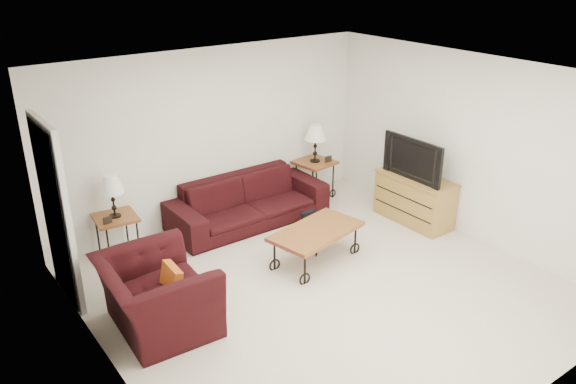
# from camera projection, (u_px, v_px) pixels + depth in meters

# --- Properties ---
(ground) EXTENTS (5.00, 5.00, 0.00)m
(ground) POSITION_uv_depth(u_px,v_px,m) (323.00, 288.00, 6.80)
(ground) COLOR silver
(ground) RESTS_ON ground
(wall_back) EXTENTS (5.00, 0.02, 2.50)m
(wall_back) POSITION_uv_depth(u_px,v_px,m) (213.00, 136.00, 8.16)
(wall_back) COLOR white
(wall_back) RESTS_ON ground
(wall_front) EXTENTS (5.00, 0.02, 2.50)m
(wall_front) POSITION_uv_depth(u_px,v_px,m) (532.00, 292.00, 4.45)
(wall_front) COLOR white
(wall_front) RESTS_ON ground
(wall_left) EXTENTS (0.02, 5.00, 2.50)m
(wall_left) POSITION_uv_depth(u_px,v_px,m) (103.00, 258.00, 4.94)
(wall_left) COLOR white
(wall_left) RESTS_ON ground
(wall_right) EXTENTS (0.02, 5.00, 2.50)m
(wall_right) POSITION_uv_depth(u_px,v_px,m) (469.00, 148.00, 7.67)
(wall_right) COLOR white
(wall_right) RESTS_ON ground
(ceiling) EXTENTS (5.00, 5.00, 0.00)m
(ceiling) POSITION_uv_depth(u_px,v_px,m) (329.00, 78.00, 5.82)
(ceiling) COLOR white
(ceiling) RESTS_ON wall_back
(doorway) EXTENTS (0.08, 0.94, 2.04)m
(doorway) POSITION_uv_depth(u_px,v_px,m) (55.00, 215.00, 6.27)
(doorway) COLOR black
(doorway) RESTS_ON ground
(sofa) EXTENTS (2.33, 0.91, 0.68)m
(sofa) POSITION_uv_depth(u_px,v_px,m) (248.00, 201.00, 8.30)
(sofa) COLOR black
(sofa) RESTS_ON ground
(side_table_left) EXTENTS (0.56, 0.56, 0.56)m
(side_table_left) POSITION_uv_depth(u_px,v_px,m) (118.00, 236.00, 7.42)
(side_table_left) COLOR olive
(side_table_left) RESTS_ON ground
(side_table_right) EXTENTS (0.62, 0.62, 0.60)m
(side_table_right) POSITION_uv_depth(u_px,v_px,m) (315.00, 179.00, 9.20)
(side_table_right) COLOR olive
(side_table_right) RESTS_ON ground
(lamp_left) EXTENTS (0.35, 0.35, 0.56)m
(lamp_left) POSITION_uv_depth(u_px,v_px,m) (113.00, 196.00, 7.20)
(lamp_left) COLOR black
(lamp_left) RESTS_ON side_table_left
(lamp_right) EXTENTS (0.38, 0.38, 0.60)m
(lamp_right) POSITION_uv_depth(u_px,v_px,m) (315.00, 143.00, 8.96)
(lamp_right) COLOR black
(lamp_right) RESTS_ON side_table_right
(photo_frame_left) EXTENTS (0.11, 0.02, 0.09)m
(photo_frame_left) POSITION_uv_depth(u_px,v_px,m) (107.00, 220.00, 7.10)
(photo_frame_left) COLOR black
(photo_frame_left) RESTS_ON side_table_left
(photo_frame_right) EXTENTS (0.12, 0.03, 0.10)m
(photo_frame_right) POSITION_uv_depth(u_px,v_px,m) (328.00, 159.00, 9.03)
(photo_frame_right) COLOR black
(photo_frame_right) RESTS_ON side_table_right
(coffee_table) EXTENTS (1.31, 0.88, 0.45)m
(coffee_table) POSITION_uv_depth(u_px,v_px,m) (316.00, 245.00, 7.30)
(coffee_table) COLOR olive
(coffee_table) RESTS_ON ground
(armchair) EXTENTS (1.11, 1.26, 0.78)m
(armchair) POSITION_uv_depth(u_px,v_px,m) (157.00, 295.00, 5.96)
(armchair) COLOR black
(armchair) RESTS_ON ground
(throw_pillow) EXTENTS (0.11, 0.36, 0.35)m
(throw_pillow) POSITION_uv_depth(u_px,v_px,m) (171.00, 282.00, 5.96)
(throw_pillow) COLOR #C95B19
(throw_pillow) RESTS_ON armchair
(tv_stand) EXTENTS (0.48, 1.16, 0.69)m
(tv_stand) POSITION_uv_depth(u_px,v_px,m) (414.00, 199.00, 8.34)
(tv_stand) COLOR #BC8A46
(tv_stand) RESTS_ON ground
(television) EXTENTS (0.14, 1.04, 0.60)m
(television) POSITION_uv_depth(u_px,v_px,m) (417.00, 158.00, 8.08)
(television) COLOR black
(television) RESTS_ON tv_stand
(backpack) EXTENTS (0.41, 0.33, 0.48)m
(backpack) POSITION_uv_depth(u_px,v_px,m) (303.00, 210.00, 8.24)
(backpack) COLOR black
(backpack) RESTS_ON ground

